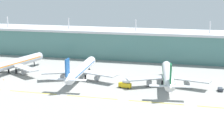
# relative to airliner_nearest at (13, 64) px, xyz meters

# --- Properties ---
(ground_plane) EXTENTS (600.00, 600.00, 0.00)m
(ground_plane) POSITION_rel_airliner_nearest_xyz_m (70.78, -38.70, -6.45)
(ground_plane) COLOR gray
(terminal_building) EXTENTS (288.00, 34.00, 31.90)m
(terminal_building) POSITION_rel_airliner_nearest_xyz_m (70.78, 70.11, 5.21)
(terminal_building) COLOR slate
(terminal_building) RESTS_ON ground
(airliner_nearest) EXTENTS (47.91, 64.79, 18.90)m
(airliner_nearest) POSITION_rel_airliner_nearest_xyz_m (0.00, 0.00, 0.00)
(airliner_nearest) COLOR #ADB2BC
(airliner_nearest) RESTS_ON ground
(airliner_near_middle) EXTENTS (48.64, 64.54, 18.90)m
(airliner_near_middle) POSITION_rel_airliner_nearest_xyz_m (50.08, -5.68, -0.00)
(airliner_near_middle) COLOR white
(airliner_near_middle) RESTS_ON ground
(airliner_far_middle) EXTENTS (48.28, 61.35, 18.90)m
(airliner_far_middle) POSITION_rel_airliner_nearest_xyz_m (104.11, -6.52, -0.00)
(airliner_far_middle) COLOR silver
(airliner_far_middle) RESTS_ON ground
(taxiway_stripe_mid_west) EXTENTS (28.00, 0.70, 0.04)m
(taxiway_stripe_mid_west) POSITION_rel_airliner_nearest_xyz_m (33.78, -38.36, -6.43)
(taxiway_stripe_mid_west) COLOR yellow
(taxiway_stripe_mid_west) RESTS_ON ground
(taxiway_stripe_centre) EXTENTS (28.00, 0.70, 0.04)m
(taxiway_stripe_centre) POSITION_rel_airliner_nearest_xyz_m (67.78, -38.36, -6.43)
(taxiway_stripe_centre) COLOR yellow
(taxiway_stripe_centre) RESTS_ON ground
(taxiway_stripe_mid_east) EXTENTS (28.00, 0.70, 0.04)m
(taxiway_stripe_mid_east) POSITION_rel_airliner_nearest_xyz_m (101.78, -38.36, -6.43)
(taxiway_stripe_mid_east) COLOR yellow
(taxiway_stripe_mid_east) RESTS_ON ground
(fuel_truck) EXTENTS (7.58, 4.01, 4.95)m
(fuel_truck) POSITION_rel_airliner_nearest_xyz_m (80.96, -16.65, -4.19)
(fuel_truck) COLOR gold
(fuel_truck) RESTS_ON ground
(pushback_tug) EXTENTS (2.84, 4.59, 1.85)m
(pushback_tug) POSITION_rel_airliner_nearest_xyz_m (133.64, -9.35, -5.35)
(pushback_tug) COLOR #333842
(pushback_tug) RESTS_ON ground
(safety_cone_left_wingtip) EXTENTS (0.56, 0.56, 0.70)m
(safety_cone_left_wingtip) POSITION_rel_airliner_nearest_xyz_m (3.51, -18.64, -6.10)
(safety_cone_left_wingtip) COLOR orange
(safety_cone_left_wingtip) RESTS_ON ground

